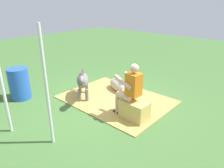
% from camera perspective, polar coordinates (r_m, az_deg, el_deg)
% --- Properties ---
extents(ground_plane, '(24.00, 24.00, 0.00)m').
position_cam_1_polar(ground_plane, '(5.85, -1.96, -4.59)').
color(ground_plane, '#426B33').
extents(hay_patch, '(2.90, 2.15, 0.02)m').
position_cam_1_polar(hay_patch, '(5.92, 1.06, -4.13)').
color(hay_patch, tan).
rests_on(hay_patch, ground).
extents(hay_bale, '(0.64, 0.43, 0.45)m').
position_cam_1_polar(hay_bale, '(4.94, 6.09, -7.05)').
color(hay_bale, tan).
rests_on(hay_bale, ground).
extents(person_seated, '(0.68, 0.44, 1.33)m').
position_cam_1_polar(person_seated, '(4.81, 4.83, -1.13)').
color(person_seated, '#D8AD8C').
rests_on(person_seated, ground).
extents(pony_standing, '(1.10, 1.01, 0.88)m').
position_cam_1_polar(pony_standing, '(5.83, -7.96, 0.74)').
color(pony_standing, slate).
rests_on(pony_standing, ground).
extents(pony_lying, '(1.34, 0.76, 0.42)m').
position_cam_1_polar(pony_lying, '(6.34, 2.27, -0.57)').
color(pony_lying, tan).
rests_on(pony_lying, ground).
extents(water_barrel, '(0.55, 0.55, 0.88)m').
position_cam_1_polar(water_barrel, '(6.39, -23.87, 0.10)').
color(water_barrel, blue).
rests_on(water_barrel, ground).
extents(tent_pole_left, '(0.06, 0.06, 2.28)m').
position_cam_1_polar(tent_pole_left, '(3.90, -17.32, -1.26)').
color(tent_pole_left, silver).
rests_on(tent_pole_left, ground).
extents(tent_pole_mid, '(0.06, 0.06, 2.28)m').
position_cam_1_polar(tent_pole_mid, '(4.61, -27.81, 0.69)').
color(tent_pole_mid, silver).
rests_on(tent_pole_mid, ground).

